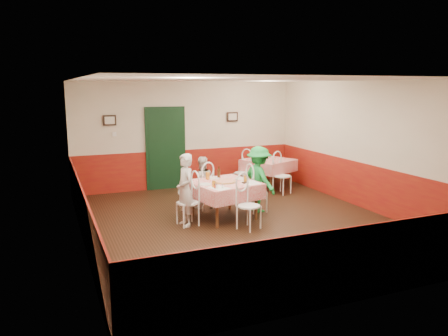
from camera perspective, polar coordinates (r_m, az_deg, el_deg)
name	(u,v)px	position (r m, az deg, el deg)	size (l,w,h in m)	color
floor	(241,223)	(8.77, 2.21, -7.15)	(7.00, 7.00, 0.00)	black
ceiling	(242,80)	(8.35, 2.35, 11.46)	(7.00, 7.00, 0.00)	white
back_wall	(187,135)	(11.70, -4.88, 4.33)	(6.00, 0.10, 2.80)	beige
front_wall	(362,194)	(5.52, 17.55, -3.29)	(6.00, 0.10, 2.80)	beige
left_wall	(79,164)	(7.72, -18.44, 0.54)	(0.10, 7.00, 2.80)	beige
right_wall	(366,145)	(10.06, 18.03, 2.82)	(0.10, 7.00, 2.80)	beige
wainscot_back	(188,168)	(11.82, -4.79, -0.01)	(6.00, 0.03, 1.00)	maroon
wainscot_front	(357,264)	(5.81, 16.95, -11.91)	(6.00, 0.03, 1.00)	maroon
wainscot_left	(83,215)	(7.92, -17.94, -5.88)	(0.03, 7.00, 1.00)	maroon
wainscot_right	(363,186)	(10.21, 17.68, -2.19)	(0.03, 7.00, 1.00)	maroon
door	(166,149)	(11.53, -7.62, 2.43)	(0.96, 0.06, 2.10)	black
picture_left	(110,120)	(11.17, -14.72, 6.05)	(0.32, 0.03, 0.26)	black
picture_right	(232,117)	(12.06, 1.10, 6.71)	(0.32, 0.03, 0.26)	black
thermostat	(114,134)	(11.22, -14.13, 4.29)	(0.10, 0.03, 0.10)	white
main_table	(224,200)	(8.97, 0.00, -4.24)	(1.22, 1.22, 0.77)	red
second_table	(268,174)	(11.73, 5.77, -0.73)	(1.12, 1.12, 0.77)	red
chair_left	(188,203)	(8.53, -4.77, -4.55)	(0.42, 0.42, 0.90)	white
chair_right	(257,191)	(9.44, 4.30, -3.05)	(0.42, 0.42, 0.90)	white
chair_far	(203,189)	(9.65, -2.80, -2.72)	(0.42, 0.42, 0.90)	white
chair_near	(249,206)	(8.28, 3.27, -4.99)	(0.42, 0.42, 0.90)	white
chair_second_a	(243,173)	(11.39, 2.45, -0.65)	(0.42, 0.42, 0.90)	white
chair_second_b	(282,176)	(11.07, 7.60, -1.06)	(0.42, 0.42, 0.90)	white
pizza	(225,182)	(8.84, 0.12, -1.80)	(0.42, 0.42, 0.03)	#B74723
plate_left	(205,184)	(8.65, -2.48, -2.14)	(0.25, 0.25, 0.01)	white
plate_right	(241,179)	(9.15, 2.25, -1.43)	(0.25, 0.25, 0.01)	white
plate_far	(214,178)	(9.23, -1.32, -1.31)	(0.25, 0.25, 0.01)	white
glass_a	(214,184)	(8.42, -1.35, -2.10)	(0.07, 0.07, 0.13)	#BF7219
glass_b	(245,179)	(8.89, 2.82, -1.39)	(0.07, 0.07, 0.13)	#BF7219
glass_c	(208,176)	(9.13, -2.15, -1.01)	(0.08, 0.08, 0.15)	#BF7219
beer_bottle	(219,173)	(9.25, -0.68, -0.61)	(0.06, 0.06, 0.23)	#381C0A
shaker_a	(217,186)	(8.29, -0.95, -2.43)	(0.04, 0.04, 0.09)	silver
shaker_b	(222,186)	(8.32, -0.20, -2.38)	(0.04, 0.04, 0.09)	silver
shaker_c	(215,186)	(8.32, -1.20, -2.39)	(0.04, 0.04, 0.09)	#B23319
menu_left	(219,188)	(8.36, -0.65, -2.62)	(0.30, 0.40, 0.00)	white
menu_right	(251,183)	(8.83, 3.51, -1.92)	(0.30, 0.40, 0.00)	white
wallet	(245,183)	(8.79, 2.79, -1.91)	(0.11, 0.09, 0.02)	black
diner_left	(185,190)	(8.44, -5.10, -2.90)	(0.52, 0.34, 1.42)	gray
diner_far	(201,182)	(9.66, -2.96, -1.90)	(0.57, 0.44, 1.16)	gray
diner_right	(259,179)	(9.41, 4.57, -1.47)	(0.92, 0.53, 1.42)	gray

